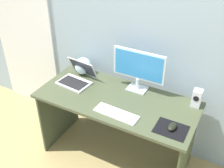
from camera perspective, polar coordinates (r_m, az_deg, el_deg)
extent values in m
plane|color=tan|center=(2.96, 0.84, -14.53)|extent=(8.00, 8.00, 0.00)
cube|color=#96ABB8|center=(2.52, 5.26, 11.26)|extent=(6.00, 0.04, 2.50)
cube|color=white|center=(3.34, -17.92, 10.99)|extent=(0.82, 0.02, 2.02)
cube|color=#454D33|center=(2.47, 0.97, -3.30)|extent=(1.44, 0.65, 0.03)
cube|color=#4A5239|center=(3.00, -10.78, -5.16)|extent=(0.02, 0.61, 0.70)
cube|color=#454E2E|center=(2.56, 15.01, -14.13)|extent=(0.02, 0.61, 0.70)
cube|color=silver|center=(2.59, 5.25, -0.94)|extent=(0.18, 0.14, 0.01)
cylinder|color=silver|center=(2.56, 5.32, 0.14)|extent=(0.04, 0.04, 0.11)
cube|color=silver|center=(2.46, 5.55, 3.89)|extent=(0.49, 0.02, 0.28)
cube|color=#338CD8|center=(2.45, 5.45, 3.79)|extent=(0.46, 0.00, 0.24)
cube|color=silver|center=(2.44, 17.17, -2.80)|extent=(0.08, 0.08, 0.16)
cylinder|color=black|center=(2.40, 17.01, -2.95)|extent=(0.05, 0.00, 0.05)
cube|color=silver|center=(2.68, -7.90, 0.21)|extent=(0.32, 0.24, 0.02)
cube|color=black|center=(2.67, -8.06, 0.28)|extent=(0.28, 0.18, 0.00)
cube|color=silver|center=(2.72, -6.07, 3.36)|extent=(0.31, 0.12, 0.19)
cube|color=#1E2333|center=(2.72, -6.12, 3.36)|extent=(0.28, 0.10, 0.16)
sphere|color=silver|center=(2.80, -5.97, 3.73)|extent=(0.18, 0.18, 0.18)
cube|color=white|center=(2.29, 0.89, -6.14)|extent=(0.39, 0.15, 0.01)
cube|color=black|center=(2.20, 12.14, -9.12)|extent=(0.25, 0.20, 0.00)
ellipsoid|color=black|center=(2.19, 12.36, -8.63)|extent=(0.07, 0.10, 0.04)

